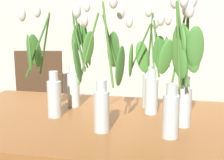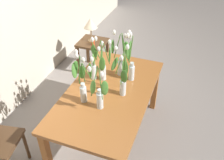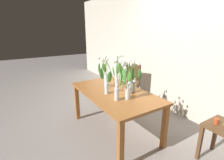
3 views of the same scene
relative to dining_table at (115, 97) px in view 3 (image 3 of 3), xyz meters
name	(u,v)px [view 3 (image 3 of 3)]	position (x,y,z in m)	size (l,w,h in m)	color
ground_plane	(114,131)	(0.00, 0.00, -0.65)	(18.00, 18.00, 0.00)	gray
room_wall_rear	(179,48)	(0.00, 1.52, 0.70)	(9.00, 0.10, 2.70)	beige
dining_table	(115,97)	(0.00, 0.00, 0.00)	(1.60, 0.90, 0.74)	#A3602D
tulip_vase_0	(127,83)	(0.36, -0.03, 0.34)	(0.15, 0.24, 0.58)	silver
tulip_vase_1	(107,81)	(0.02, -0.15, 0.30)	(0.22, 0.23, 0.58)	silver
tulip_vase_2	(135,82)	(0.20, 0.24, 0.27)	(0.15, 0.19, 0.50)	silver
tulip_vase_3	(118,73)	(-0.20, 0.21, 0.33)	(0.19, 0.22, 0.57)	silver
tulip_vase_4	(119,87)	(0.32, -0.14, 0.29)	(0.12, 0.16, 0.59)	silver
tulip_vase_5	(105,76)	(-0.29, -0.02, 0.28)	(0.16, 0.20, 0.54)	silver
tulip_vase_6	(129,81)	(0.19, 0.15, 0.29)	(0.25, 0.20, 0.54)	silver
dining_chair	(130,81)	(-0.83, 0.98, -0.12)	(0.47, 0.47, 0.93)	#4C331E
pillar_candle	(216,121)	(1.24, 0.74, -0.06)	(0.06, 0.06, 0.07)	#CC4C23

